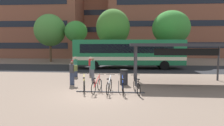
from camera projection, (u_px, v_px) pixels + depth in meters
name	position (u px, v px, depth m)	size (l,w,h in m)	color
ground	(95.00, 94.00, 11.02)	(200.00, 200.00, 0.00)	#7A6656
bus_lane_asphalt	(112.00, 68.00, 22.42)	(80.00, 7.20, 0.01)	#232326
city_bus	(129.00, 53.00, 22.10)	(12.12, 3.06, 3.20)	#196B3D
bike_rack	(110.00, 91.00, 11.38)	(3.93, 0.13, 0.70)	#47474C
parked_bicycle_yellow_0	(84.00, 85.00, 11.61)	(0.55, 1.70, 0.99)	black
parked_bicycle_red_1	(97.00, 86.00, 11.38)	(0.53, 1.70, 0.99)	black
parked_bicycle_white_2	(109.00, 86.00, 11.27)	(0.52, 1.72, 0.99)	black
parked_bicycle_blue_3	(123.00, 87.00, 11.17)	(0.52, 1.72, 0.99)	black
parked_bicycle_black_4	(137.00, 87.00, 11.11)	(0.52, 1.71, 0.99)	black
transit_shelter	(181.00, 46.00, 13.84)	(7.09, 3.19, 2.81)	#38383D
commuter_red_pack_0	(90.00, 65.00, 17.43)	(0.37, 0.55, 1.63)	#565660
commuter_black_pack_1	(93.00, 67.00, 15.07)	(0.36, 0.53, 1.73)	#565660
commuter_olive_pack_2	(72.00, 71.00, 13.41)	(0.52, 0.34, 1.63)	#2D3851
commuter_red_pack_3	(75.00, 65.00, 16.72)	(0.61, 0.53, 1.69)	#2D3851
trash_bin	(124.00, 77.00, 13.48)	(0.55, 0.55, 1.03)	#232328
street_tree_0	(171.00, 28.00, 26.97)	(5.06, 5.06, 7.22)	brown
street_tree_1	(76.00, 32.00, 28.97)	(3.30, 3.30, 6.07)	brown
street_tree_2	(113.00, 28.00, 25.97)	(4.40, 4.40, 7.24)	brown
street_tree_3	(50.00, 30.00, 29.98)	(4.65, 4.65, 7.19)	brown
building_left_wing	(27.00, 10.00, 41.87)	(23.80, 11.70, 19.82)	brown
building_right_wing	(173.00, 9.00, 43.70)	(27.37, 13.46, 20.51)	brown
building_centre_block	(111.00, 25.00, 48.44)	(14.56, 12.28, 14.42)	brown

